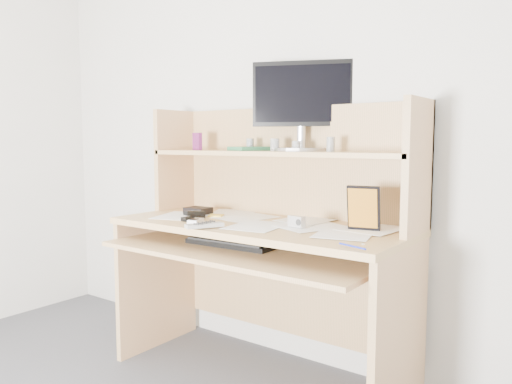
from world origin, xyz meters
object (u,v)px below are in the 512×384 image
Objects in this scene: keyboard at (232,242)px; tv_remote at (204,225)px; desk at (268,232)px; game_case at (364,208)px; monitor at (303,103)px.

keyboard is 0.19m from tv_remote.
keyboard is at bearing -115.84° from desk.
tv_remote is 0.88× the size of game_case.
desk is 7.38× the size of game_case.
game_case is 0.63m from monitor.
tv_remote is (-0.02, -0.17, 0.10)m from keyboard.
keyboard is 2.31× the size of game_case.
desk is at bearing 100.79° from tv_remote.
monitor is at bearing 144.58° from game_case.
game_case is at bearing 13.01° from keyboard.
game_case is at bearing -46.04° from monitor.
monitor is at bearing 96.01° from tv_remote.
desk is 2.99× the size of monitor.
monitor reaches higher than keyboard.
keyboard is at bearing 111.58° from tv_remote.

